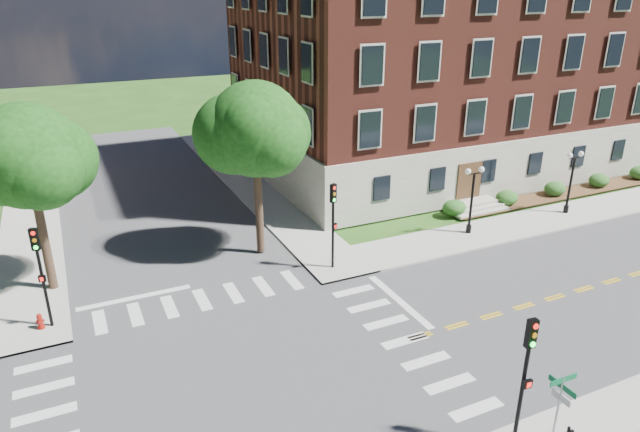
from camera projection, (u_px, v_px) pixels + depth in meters
name	position (u px, v px, depth m)	size (l,w,h in m)	color
ground	(248.00, 386.00, 22.15)	(160.00, 160.00, 0.00)	#254A14
road_ew	(248.00, 386.00, 22.15)	(90.00, 12.00, 0.01)	#3D3D3F
road_ns	(248.00, 386.00, 22.15)	(12.00, 90.00, 0.01)	#3D3D3F
sidewalk_ne	(385.00, 200.00, 41.03)	(34.00, 34.00, 0.12)	#9E9B93
crosswalk_east	(405.00, 341.00, 24.96)	(2.20, 10.20, 0.02)	silver
stop_bar_east	(399.00, 301.00, 28.10)	(0.40, 5.50, 0.00)	silver
main_building	(438.00, 65.00, 46.83)	(30.60, 22.40, 16.50)	#9D9A8A
shrub_row	(553.00, 197.00, 41.75)	(18.00, 2.00, 1.30)	#234918
tree_c	(28.00, 157.00, 26.51)	(5.01, 5.01, 9.47)	#322319
tree_d	(256.00, 130.00, 30.40)	(5.18, 5.18, 9.79)	#322319
traffic_signal_se	(526.00, 366.00, 18.17)	(0.34, 0.38, 4.80)	black
traffic_signal_ne	(333.00, 215.00, 30.04)	(0.38, 0.46, 4.80)	black
traffic_signal_nw	(40.00, 265.00, 24.71)	(0.38, 0.45, 4.80)	black
twin_lamp_west	(472.00, 196.00, 34.65)	(1.36, 0.36, 4.23)	black
twin_lamp_east	(571.00, 179.00, 37.79)	(1.36, 0.36, 4.23)	black
street_sign_pole	(560.00, 401.00, 17.97)	(1.10, 1.10, 3.10)	gray
fire_hydrant	(40.00, 322.00, 25.53)	(0.35, 0.35, 0.75)	maroon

